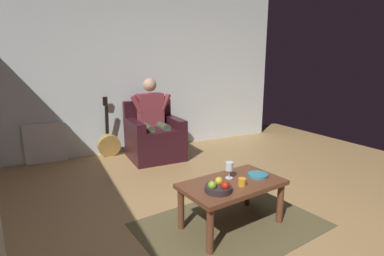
{
  "coord_description": "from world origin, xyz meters",
  "views": [
    {
      "loc": [
        1.28,
        1.6,
        1.46
      ],
      "look_at": [
        -0.3,
        -1.52,
        0.69
      ],
      "focal_mm": 27.11,
      "sensor_mm": 36.0,
      "label": 1
    }
  ],
  "objects_px": {
    "fruit_bowl": "(218,187)",
    "candle_jar": "(242,182)",
    "guitar": "(109,143)",
    "coffee_table": "(232,189)",
    "armchair": "(154,138)",
    "wine_glass_near": "(229,167)",
    "decorative_dish": "(258,175)",
    "person_seated": "(153,116)"
  },
  "relations": [
    {
      "from": "fruit_bowl",
      "to": "candle_jar",
      "type": "distance_m",
      "value": 0.25
    },
    {
      "from": "armchair",
      "to": "coffee_table",
      "type": "xyz_separation_m",
      "value": [
        0.05,
        2.23,
        0.04
      ]
    },
    {
      "from": "person_seated",
      "to": "guitar",
      "type": "height_order",
      "value": "person_seated"
    },
    {
      "from": "person_seated",
      "to": "guitar",
      "type": "xyz_separation_m",
      "value": [
        0.63,
        -0.36,
        -0.46
      ]
    },
    {
      "from": "armchair",
      "to": "guitar",
      "type": "bearing_deg",
      "value": -31.11
    },
    {
      "from": "wine_glass_near",
      "to": "fruit_bowl",
      "type": "distance_m",
      "value": 0.32
    },
    {
      "from": "armchair",
      "to": "fruit_bowl",
      "type": "bearing_deg",
      "value": 83.88
    },
    {
      "from": "wine_glass_near",
      "to": "candle_jar",
      "type": "height_order",
      "value": "wine_glass_near"
    },
    {
      "from": "guitar",
      "to": "decorative_dish",
      "type": "relative_size",
      "value": 5.11
    },
    {
      "from": "person_seated",
      "to": "candle_jar",
      "type": "distance_m",
      "value": 2.36
    },
    {
      "from": "fruit_bowl",
      "to": "candle_jar",
      "type": "relative_size",
      "value": 3.21
    },
    {
      "from": "guitar",
      "to": "wine_glass_near",
      "type": "relative_size",
      "value": 6.2
    },
    {
      "from": "armchair",
      "to": "coffee_table",
      "type": "height_order",
      "value": "armchair"
    },
    {
      "from": "coffee_table",
      "to": "guitar",
      "type": "height_order",
      "value": "guitar"
    },
    {
      "from": "person_seated",
      "to": "candle_jar",
      "type": "xyz_separation_m",
      "value": [
        0.02,
        2.35,
        -0.21
      ]
    },
    {
      "from": "coffee_table",
      "to": "person_seated",
      "type": "bearing_deg",
      "value": -91.35
    },
    {
      "from": "armchair",
      "to": "candle_jar",
      "type": "relative_size",
      "value": 12.48
    },
    {
      "from": "guitar",
      "to": "wine_glass_near",
      "type": "height_order",
      "value": "guitar"
    },
    {
      "from": "armchair",
      "to": "fruit_bowl",
      "type": "xyz_separation_m",
      "value": [
        0.27,
        2.34,
        0.15
      ]
    },
    {
      "from": "person_seated",
      "to": "decorative_dish",
      "type": "distance_m",
      "value": 2.27
    },
    {
      "from": "guitar",
      "to": "fruit_bowl",
      "type": "height_order",
      "value": "guitar"
    },
    {
      "from": "fruit_bowl",
      "to": "decorative_dish",
      "type": "height_order",
      "value": "fruit_bowl"
    },
    {
      "from": "guitar",
      "to": "coffee_table",
      "type": "bearing_deg",
      "value": 102.43
    },
    {
      "from": "guitar",
      "to": "fruit_bowl",
      "type": "distance_m",
      "value": 2.76
    },
    {
      "from": "decorative_dish",
      "to": "candle_jar",
      "type": "xyz_separation_m",
      "value": [
        0.27,
        0.11,
        0.02
      ]
    },
    {
      "from": "person_seated",
      "to": "coffee_table",
      "type": "bearing_deg",
      "value": 89.09
    },
    {
      "from": "armchair",
      "to": "guitar",
      "type": "xyz_separation_m",
      "value": [
        0.63,
        -0.39,
        -0.1
      ]
    },
    {
      "from": "fruit_bowl",
      "to": "candle_jar",
      "type": "bearing_deg",
      "value": -177.73
    },
    {
      "from": "person_seated",
      "to": "decorative_dish",
      "type": "relative_size",
      "value": 6.64
    },
    {
      "from": "armchair",
      "to": "person_seated",
      "type": "distance_m",
      "value": 0.36
    },
    {
      "from": "person_seated",
      "to": "fruit_bowl",
      "type": "distance_m",
      "value": 2.39
    },
    {
      "from": "guitar",
      "to": "armchair",
      "type": "bearing_deg",
      "value": 148.46
    },
    {
      "from": "coffee_table",
      "to": "fruit_bowl",
      "type": "distance_m",
      "value": 0.26
    },
    {
      "from": "decorative_dish",
      "to": "wine_glass_near",
      "type": "bearing_deg",
      "value": -17.15
    },
    {
      "from": "person_seated",
      "to": "wine_glass_near",
      "type": "height_order",
      "value": "person_seated"
    },
    {
      "from": "fruit_bowl",
      "to": "candle_jar",
      "type": "xyz_separation_m",
      "value": [
        -0.25,
        -0.01,
        -0.0
      ]
    },
    {
      "from": "person_seated",
      "to": "wine_glass_near",
      "type": "distance_m",
      "value": 2.16
    },
    {
      "from": "armchair",
      "to": "person_seated",
      "type": "relative_size",
      "value": 0.71
    },
    {
      "from": "coffee_table",
      "to": "wine_glass_near",
      "type": "xyz_separation_m",
      "value": [
        -0.03,
        -0.09,
        0.17
      ]
    },
    {
      "from": "wine_glass_near",
      "to": "guitar",
      "type": "bearing_deg",
      "value": -76.56
    },
    {
      "from": "armchair",
      "to": "person_seated",
      "type": "xyz_separation_m",
      "value": [
        -0.0,
        -0.02,
        0.36
      ]
    },
    {
      "from": "armchair",
      "to": "candle_jar",
      "type": "distance_m",
      "value": 2.33
    }
  ]
}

